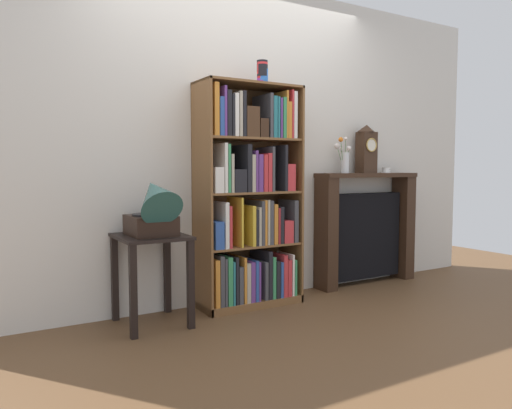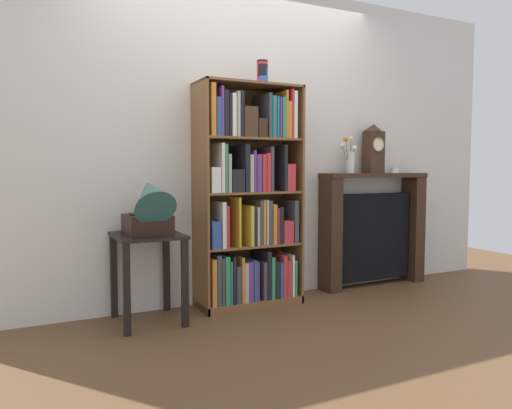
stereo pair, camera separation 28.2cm
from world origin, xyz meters
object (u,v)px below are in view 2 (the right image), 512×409
Objects in this scene: side_table_left at (148,257)px; flower_vase at (350,158)px; bookshelf at (249,205)px; fireplace_mantel at (372,230)px; cup_stack at (262,73)px; mantel_clock at (374,149)px; teacup_with_saucer at (394,171)px; gramophone at (150,206)px.

flower_vase is (1.86, 0.14, 0.71)m from side_table_left.
bookshelf is 1.59× the size of fireplace_mantel.
mantel_clock is at bearing 3.88° from cup_stack.
teacup_with_saucer reaches higher than fireplace_mantel.
bookshelf is 1.39m from mantel_clock.
bookshelf is at bearing -177.24° from teacup_with_saucer.
mantel_clock reaches higher than flower_vase.
cup_stack reaches higher than gramophone.
flower_vase is at bearing 6.65° from gramophone.
side_table_left is 1.29× the size of gramophone.
mantel_clock reaches higher than fireplace_mantel.
cup_stack is 1.64m from teacup_with_saucer.
side_table_left is 0.37m from gramophone.
gramophone is 1.91m from flower_vase.
fireplace_mantel is (2.15, 0.23, -0.31)m from gramophone.
bookshelf is at bearing 176.47° from cup_stack.
gramophone is 2.18m from fireplace_mantel.
side_table_left is (-0.82, -0.07, -0.33)m from bookshelf.
mantel_clock is at bearing 5.73° from gramophone.
fireplace_mantel is at bearing 4.06° from bookshelf.
flower_vase reaches higher than gramophone.
flower_vase reaches higher than teacup_with_saucer.
cup_stack is 1.39m from gramophone.
cup_stack is 1.62× the size of teacup_with_saucer.
side_table_left is at bearing 90.00° from gramophone.
flower_vase reaches higher than side_table_left.
gramophone is (0.00, -0.07, 0.36)m from side_table_left.
flower_vase is at bearing 179.86° from teacup_with_saucer.
teacup_with_saucer is at bearing 3.44° from side_table_left.
cup_stack reaches higher than bookshelf.
gramophone reaches higher than side_table_left.
bookshelf is at bearing 9.68° from gramophone.
side_table_left is at bearing -175.27° from bookshelf.
cup_stack is (0.12, -0.01, 1.04)m from bookshelf.
bookshelf is 5.34× the size of flower_vase.
fireplace_mantel is at bearing 4.80° from cup_stack.
side_table_left is 2.00m from flower_vase.
teacup_with_saucer reaches higher than side_table_left.
flower_vase is at bearing 4.22° from bookshelf.
fireplace_mantel is at bearing 4.32° from side_table_left.
bookshelf is at bearing -176.79° from mantel_clock.
mantel_clock reaches higher than teacup_with_saucer.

